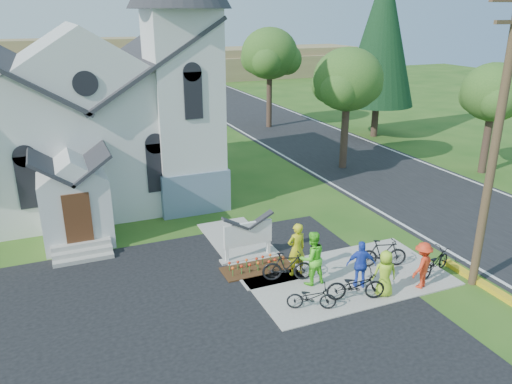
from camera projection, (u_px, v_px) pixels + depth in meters
name	position (u px, v px, depth m)	size (l,w,h in m)	color
ground	(317.00, 293.00, 16.68)	(120.00, 120.00, 0.00)	#265217
road	(338.00, 153.00, 33.32)	(8.00, 90.00, 0.02)	black
sidewalk	(347.00, 277.00, 17.66)	(7.00, 4.00, 0.05)	gray
church	(92.00, 93.00, 23.73)	(12.35, 12.00, 13.00)	silver
church_sign	(248.00, 234.00, 18.67)	(2.20, 0.40, 1.70)	gray
flower_bed	(257.00, 269.00, 18.23)	(2.60, 1.10, 0.07)	#3C2410
utility_pole	(499.00, 130.00, 15.49)	(3.45, 0.28, 10.00)	#443422
tree_road_near	(348.00, 80.00, 28.40)	(4.00, 4.00, 7.05)	#39271F
tree_road_mid	(270.00, 54.00, 38.79)	(4.40, 4.40, 7.80)	#39271F
tree_road_far	(494.00, 93.00, 27.68)	(3.60, 3.60, 6.30)	#39271F
conifer	(382.00, 34.00, 35.23)	(5.20, 5.20, 12.40)	#39271F
distant_hills	(130.00, 65.00, 66.00)	(61.00, 10.00, 5.60)	olive
cyclist_0	(296.00, 249.00, 17.49)	(0.72, 0.47, 1.97)	gold
bike_0	(312.00, 297.00, 15.62)	(0.55, 1.57, 0.82)	black
cyclist_1	(312.00, 258.00, 16.91)	(0.93, 0.73, 1.92)	#5EE82B
bike_1	(288.00, 266.00, 17.23)	(0.50, 1.78, 1.07)	black
cyclist_2	(361.00, 265.00, 16.72)	(0.99, 0.41, 1.69)	blue
bike_2	(356.00, 285.00, 16.11)	(0.67, 1.91, 1.01)	black
cyclist_3	(422.00, 265.00, 16.74)	(1.06, 0.61, 1.63)	red
bike_3	(383.00, 253.00, 18.18)	(0.50, 1.79, 1.07)	black
cyclist_4	(385.00, 273.00, 16.25)	(0.78, 0.51, 1.59)	#A8DB29
bike_4	(435.00, 262.00, 17.72)	(0.60, 1.73, 0.91)	black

